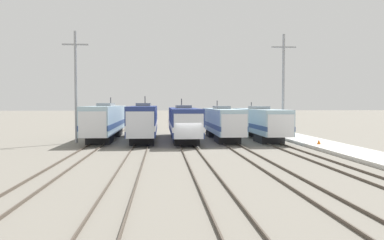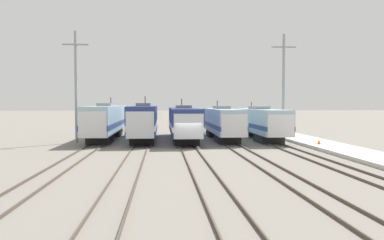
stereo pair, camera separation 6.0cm
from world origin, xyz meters
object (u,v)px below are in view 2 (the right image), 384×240
at_px(locomotive_far_left, 106,121).
at_px(traffic_cone, 319,142).
at_px(locomotive_center_left, 144,121).
at_px(locomotive_center, 184,122).
at_px(locomotive_center_right, 222,122).
at_px(catenary_tower_right, 283,85).
at_px(locomotive_far_right, 260,122).
at_px(catenary_tower_left, 76,85).

distance_m(locomotive_far_left, traffic_cone, 24.56).
height_order(locomotive_center_left, locomotive_center, locomotive_center_left).
distance_m(locomotive_center_right, catenary_tower_right, 8.29).
height_order(locomotive_center_left, locomotive_far_right, locomotive_center_left).
bearing_deg(catenary_tower_left, catenary_tower_right, 0.00).
distance_m(locomotive_center, traffic_cone, 15.26).
height_order(locomotive_far_left, catenary_tower_right, catenary_tower_right).
xyz_separation_m(locomotive_center_right, catenary_tower_left, (-16.56, -2.31, 4.31)).
distance_m(locomotive_center_left, locomotive_center, 4.66).
bearing_deg(locomotive_far_left, locomotive_center_right, -7.07).
distance_m(locomotive_center_right, locomotive_far_right, 4.66).
relative_size(locomotive_far_right, traffic_cone, 37.04).
height_order(locomotive_center_left, catenary_tower_right, catenary_tower_right).
bearing_deg(locomotive_center, locomotive_center_left, 176.53).
distance_m(catenary_tower_right, traffic_cone, 8.65).
relative_size(catenary_tower_left, traffic_cone, 26.19).
xyz_separation_m(locomotive_far_left, catenary_tower_right, (20.66, -4.04, 4.15)).
height_order(locomotive_far_left, traffic_cone, locomotive_far_left).
bearing_deg(locomotive_center_right, traffic_cone, -45.44).
xyz_separation_m(locomotive_center_right, locomotive_far_right, (4.65, 0.19, -0.02)).
height_order(locomotive_center_right, catenary_tower_right, catenary_tower_right).
bearing_deg(traffic_cone, locomotive_center, 148.75).
height_order(catenary_tower_left, catenary_tower_right, same).
distance_m(locomotive_far_left, catenary_tower_right, 21.45).
bearing_deg(locomotive_far_left, traffic_cone, -24.57).
xyz_separation_m(locomotive_center, traffic_cone, (12.98, -7.87, -1.59)).
bearing_deg(traffic_cone, locomotive_far_right, 113.01).
bearing_deg(catenary_tower_right, locomotive_center, 171.36).
distance_m(locomotive_center, catenary_tower_right, 12.25).
distance_m(locomotive_far_left, catenary_tower_left, 6.35).
height_order(catenary_tower_left, traffic_cone, catenary_tower_left).
distance_m(locomotive_far_right, catenary_tower_right, 5.40).
relative_size(locomotive_center_left, catenary_tower_left, 1.33).
distance_m(catenary_tower_left, traffic_cone, 26.30).
bearing_deg(locomotive_center, locomotive_far_left, 166.04).
bearing_deg(locomotive_center, catenary_tower_left, -171.76).
height_order(locomotive_center_right, catenary_tower_left, catenary_tower_left).
height_order(locomotive_center, traffic_cone, locomotive_center).
xyz_separation_m(locomotive_center_right, traffic_cone, (8.33, -8.46, -1.55)).
bearing_deg(locomotive_far_right, locomotive_far_left, 175.27).
distance_m(locomotive_center, locomotive_far_right, 9.34).
bearing_deg(catenary_tower_right, locomotive_center_right, 160.99).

